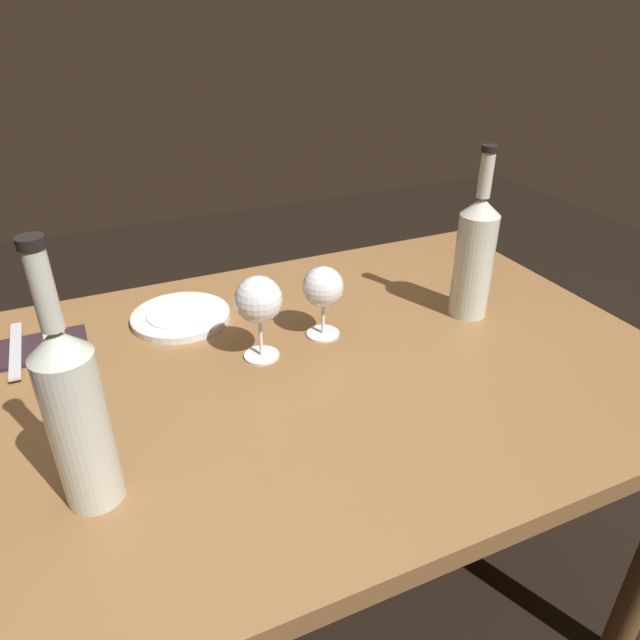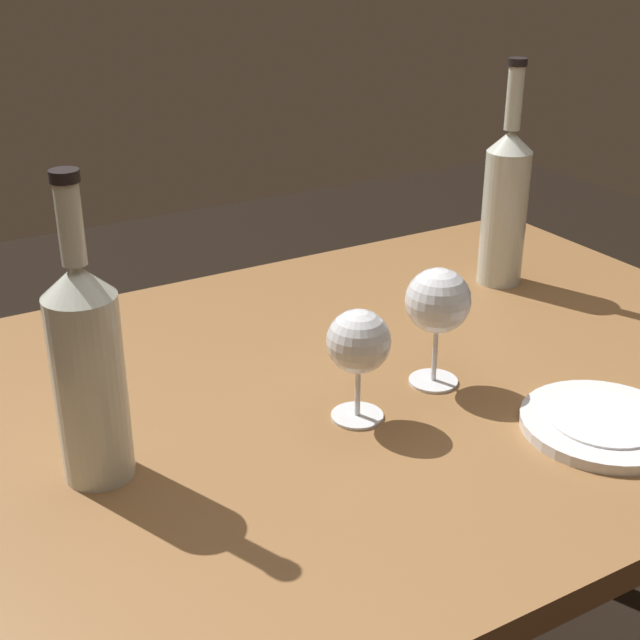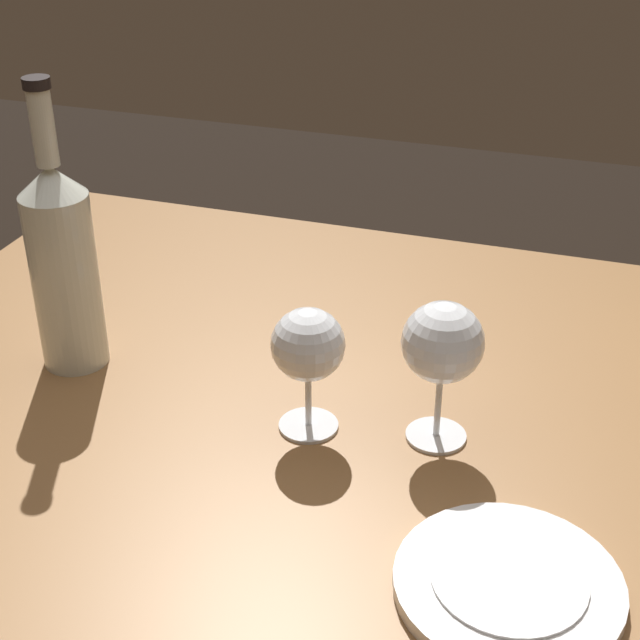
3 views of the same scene
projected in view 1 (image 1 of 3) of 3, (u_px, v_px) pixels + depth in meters
name	position (u px, v px, depth m)	size (l,w,h in m)	color
ground_plane	(315.00, 611.00, 1.42)	(6.00, 6.00, 0.00)	black
dining_table	(313.00, 401.00, 1.10)	(1.30, 0.90, 0.74)	olive
wine_glass_left	(323.00, 288.00, 1.09)	(0.08, 0.08, 0.15)	white
wine_glass_right	(258.00, 301.00, 1.02)	(0.09, 0.09, 0.16)	white
wine_bottle	(475.00, 255.00, 1.15)	(0.08, 0.08, 0.35)	silver
wine_bottle_second	(76.00, 414.00, 0.71)	(0.07, 0.07, 0.37)	silver
dinner_plate	(181.00, 316.00, 1.19)	(0.20, 0.20, 0.02)	white
folded_napkin	(34.00, 349.00, 1.09)	(0.19, 0.11, 0.01)	#2D1E23
fork_inner	(47.00, 343.00, 1.09)	(0.01, 0.18, 0.00)	silver
fork_outer	(62.00, 341.00, 1.10)	(0.01, 0.18, 0.00)	silver
table_knife	(16.00, 350.00, 1.07)	(0.02, 0.21, 0.00)	silver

